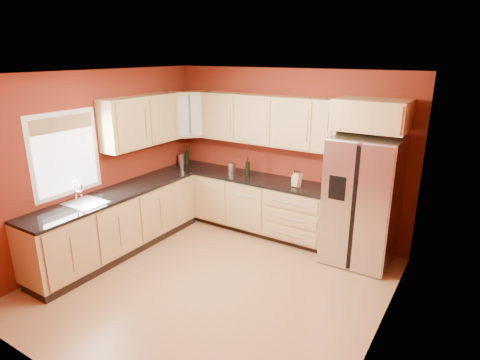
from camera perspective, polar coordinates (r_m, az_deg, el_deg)
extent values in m
plane|color=#A4773F|center=(5.29, -3.84, -14.54)|extent=(4.00, 4.00, 0.00)
plane|color=white|center=(4.48, -4.54, 14.82)|extent=(4.00, 4.00, 0.00)
cube|color=maroon|center=(6.39, 6.51, 3.81)|extent=(4.00, 0.04, 2.60)
cube|color=maroon|center=(3.46, -24.39, -10.08)|extent=(4.00, 0.04, 2.60)
cube|color=maroon|center=(6.09, -19.55, 2.20)|extent=(0.04, 4.00, 2.60)
cube|color=maroon|center=(3.96, 20.02, -6.01)|extent=(0.04, 4.00, 2.60)
cube|color=tan|center=(6.64, 0.84, -3.30)|extent=(2.90, 0.60, 0.88)
cube|color=tan|center=(6.14, -16.96, -5.93)|extent=(0.60, 2.80, 0.88)
cube|color=black|center=(6.48, 0.81, 0.47)|extent=(2.90, 0.62, 0.04)
cube|color=black|center=(5.97, -17.29, -1.90)|extent=(0.62, 2.80, 0.04)
cube|color=tan|center=(6.25, 3.92, 8.49)|extent=(2.30, 0.33, 0.75)
cube|color=tan|center=(6.32, -13.96, 8.13)|extent=(0.33, 1.35, 0.75)
cube|color=tan|center=(6.90, -7.32, 9.27)|extent=(0.67, 0.67, 0.75)
cube|color=tan|center=(5.51, 18.23, 8.79)|extent=(0.92, 0.60, 0.40)
cube|color=silver|center=(5.72, 16.93, -2.82)|extent=(0.90, 0.75, 1.78)
cube|color=white|center=(5.73, -23.55, 3.40)|extent=(0.03, 0.90, 1.00)
cylinder|color=silver|center=(7.15, -8.31, 2.94)|extent=(0.15, 0.15, 0.20)
cylinder|color=silver|center=(6.50, -1.18, 1.62)|extent=(0.16, 0.16, 0.20)
cube|color=tan|center=(5.98, 8.13, 0.03)|extent=(0.13, 0.12, 0.21)
cylinder|color=white|center=(6.04, 7.65, 0.15)|extent=(0.07, 0.07, 0.19)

